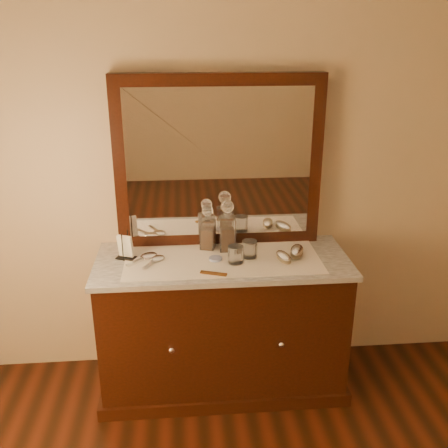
{
  "coord_description": "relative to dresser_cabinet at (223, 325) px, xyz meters",
  "views": [
    {
      "loc": [
        -0.22,
        -0.63,
        2.06
      ],
      "look_at": [
        0.0,
        1.85,
        1.1
      ],
      "focal_mm": 40.33,
      "sensor_mm": 36.0,
      "label": 1
    }
  ],
  "objects": [
    {
      "name": "dresser_cabinet",
      "position": [
        0.0,
        0.0,
        0.0
      ],
      "size": [
        1.4,
        0.55,
        0.82
      ],
      "primitive_type": "cube",
      "color": "black",
      "rests_on": "floor"
    },
    {
      "name": "dresser_plinth",
      "position": [
        0.0,
        0.0,
        -0.37
      ],
      "size": [
        1.46,
        0.59,
        0.08
      ],
      "primitive_type": "cube",
      "color": "black",
      "rests_on": "floor"
    },
    {
      "name": "knob_left",
      "position": [
        -0.3,
        -0.28,
        0.04
      ],
      "size": [
        0.04,
        0.04,
        0.04
      ],
      "primitive_type": "sphere",
      "color": "silver",
      "rests_on": "dresser_cabinet"
    },
    {
      "name": "knob_right",
      "position": [
        0.3,
        -0.28,
        0.04
      ],
      "size": [
        0.04,
        0.04,
        0.04
      ],
      "primitive_type": "sphere",
      "color": "silver",
      "rests_on": "dresser_cabinet"
    },
    {
      "name": "marble_top",
      "position": [
        0.0,
        0.0,
        0.42
      ],
      "size": [
        1.44,
        0.59,
        0.03
      ],
      "primitive_type": "cube",
      "color": "silver",
      "rests_on": "dresser_cabinet"
    },
    {
      "name": "mirror_frame",
      "position": [
        0.0,
        0.25,
        0.94
      ],
      "size": [
        1.2,
        0.08,
        1.0
      ],
      "primitive_type": "cube",
      "color": "black",
      "rests_on": "marble_top"
    },
    {
      "name": "mirror_glass",
      "position": [
        0.0,
        0.21,
        0.94
      ],
      "size": [
        1.06,
        0.01,
        0.86
      ],
      "primitive_type": "cube",
      "color": "white",
      "rests_on": "marble_top"
    },
    {
      "name": "lace_runner",
      "position": [
        0.0,
        -0.02,
        0.44
      ],
      "size": [
        1.1,
        0.45,
        0.0
      ],
      "primitive_type": "cube",
      "color": "silver",
      "rests_on": "marble_top"
    },
    {
      "name": "pin_dish",
      "position": [
        -0.04,
        -0.02,
        0.45
      ],
      "size": [
        0.08,
        0.08,
        0.01
      ],
      "primitive_type": "cylinder",
      "rotation": [
        0.0,
        0.0,
        0.04
      ],
      "color": "white",
      "rests_on": "lace_runner"
    },
    {
      "name": "comb",
      "position": [
        -0.06,
        -0.2,
        0.45
      ],
      "size": [
        0.15,
        0.07,
        0.01
      ],
      "primitive_type": "cube",
      "rotation": [
        0.0,
        0.0,
        -0.34
      ],
      "color": "brown",
      "rests_on": "lace_runner"
    },
    {
      "name": "napkin_rack",
      "position": [
        -0.55,
        0.05,
        0.5
      ],
      "size": [
        0.12,
        0.1,
        0.16
      ],
      "color": "black",
      "rests_on": "marble_top"
    },
    {
      "name": "decanter_left",
      "position": [
        -0.07,
        0.15,
        0.55
      ],
      "size": [
        0.1,
        0.1,
        0.27
      ],
      "color": "#8E4514",
      "rests_on": "lace_runner"
    },
    {
      "name": "decanter_right",
      "position": [
        0.04,
        0.12,
        0.56
      ],
      "size": [
        0.09,
        0.09,
        0.31
      ],
      "color": "#8E4514",
      "rests_on": "lace_runner"
    },
    {
      "name": "brush_near",
      "position": [
        0.34,
        -0.06,
        0.46
      ],
      "size": [
        0.09,
        0.16,
        0.04
      ],
      "color": "#8C7656",
      "rests_on": "lace_runner"
    },
    {
      "name": "brush_far",
      "position": [
        0.43,
        0.0,
        0.47
      ],
      "size": [
        0.12,
        0.18,
        0.05
      ],
      "color": "#8C7656",
      "rests_on": "lace_runner"
    },
    {
      "name": "hand_mirror_outer",
      "position": [
        -0.43,
        0.04,
        0.45
      ],
      "size": [
        0.19,
        0.19,
        0.02
      ],
      "color": "silver",
      "rests_on": "lace_runner"
    },
    {
      "name": "hand_mirror_inner",
      "position": [
        -0.38,
        -0.0,
        0.45
      ],
      "size": [
        0.14,
        0.19,
        0.02
      ],
      "color": "silver",
      "rests_on": "lace_runner"
    },
    {
      "name": "tumblers",
      "position": [
        0.11,
        -0.03,
        0.49
      ],
      "size": [
        0.17,
        0.15,
        0.1
      ],
      "color": "white",
      "rests_on": "lace_runner"
    }
  ]
}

